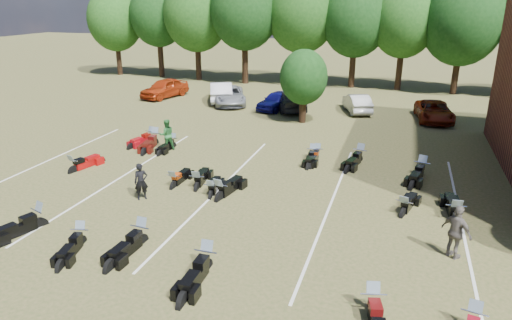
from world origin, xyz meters
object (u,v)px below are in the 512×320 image
at_px(car_4, 277,101).
at_px(person_black, 141,182).
at_px(motorcycle_7, 74,172).
at_px(person_green, 167,135).
at_px(motorcycle_14, 155,144).
at_px(person_grey, 456,232).
at_px(motorcycle_3, 142,243).
at_px(car_0, 165,88).

relative_size(car_4, person_black, 2.55).
xyz_separation_m(car_4, motorcycle_7, (-5.91, -15.89, -0.69)).
height_order(person_green, motorcycle_14, person_green).
xyz_separation_m(person_black, motorcycle_14, (-3.35, 6.93, -0.79)).
bearing_deg(motorcycle_7, person_black, 173.26).
bearing_deg(person_black, motorcycle_7, 119.19).
distance_m(person_black, person_green, 6.69).
relative_size(car_4, person_grey, 2.18).
bearing_deg(person_black, car_4, 45.36).
distance_m(motorcycle_3, motorcycle_7, 8.49).
relative_size(person_green, motorcycle_3, 0.73).
xyz_separation_m(car_0, car_4, (10.30, -1.34, -0.11)).
bearing_deg(car_0, motorcycle_14, -49.54).
height_order(person_black, motorcycle_14, person_black).
bearing_deg(motorcycle_14, car_4, 57.63).
bearing_deg(motorcycle_7, person_grey, -175.99).
height_order(person_grey, motorcycle_3, person_grey).
bearing_deg(car_4, person_green, -90.30).
bearing_deg(motorcycle_3, person_grey, 15.63).
xyz_separation_m(car_4, person_green, (-3.24, -11.31, 0.19)).
xyz_separation_m(car_0, motorcycle_7, (4.39, -17.23, -0.80)).
relative_size(person_green, person_grey, 0.94).
height_order(person_green, motorcycle_3, person_green).
relative_size(car_4, motorcycle_14, 1.61).
bearing_deg(motorcycle_14, motorcycle_7, -116.58).
xyz_separation_m(person_black, motorcycle_3, (1.95, -3.30, -0.79)).
bearing_deg(person_black, car_0, 74.76).
height_order(person_grey, motorcycle_14, person_grey).
bearing_deg(person_grey, car_0, -2.06).
relative_size(person_green, motorcycle_14, 0.70).
height_order(car_4, person_grey, person_grey).
height_order(car_0, motorcycle_14, car_0).
distance_m(car_4, motorcycle_7, 16.97).
bearing_deg(motorcycle_14, car_0, 106.11).
height_order(person_black, motorcycle_3, person_black).
distance_m(person_green, motorcycle_14, 1.56).
height_order(person_black, motorcycle_7, person_black).
bearing_deg(person_grey, motorcycle_14, 13.99).
xyz_separation_m(car_4, motorcycle_14, (-4.37, -10.69, -0.69)).
bearing_deg(motorcycle_3, car_0, 119.24).
height_order(motorcycle_3, motorcycle_14, motorcycle_14).
relative_size(car_0, person_grey, 2.52).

